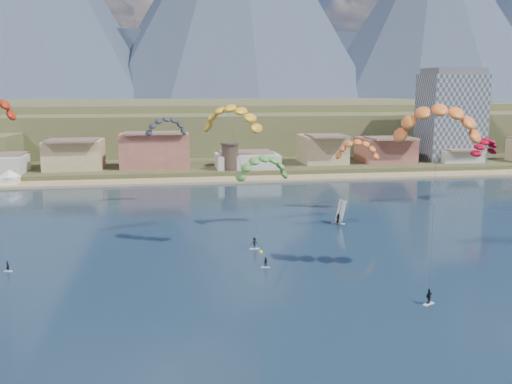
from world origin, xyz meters
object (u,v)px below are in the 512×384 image
kitesurfer_yellow (232,115)px  buoy (261,252)px  apartment_tower (451,115)px  kitesurfer_green (263,164)px  kitesurfer_orange (438,118)px  watchtower (230,156)px  windsurfer (339,216)px

kitesurfer_yellow → buoy: kitesurfer_yellow is taller
apartment_tower → kitesurfer_yellow: bearing=-133.0°
apartment_tower → kitesurfer_green: 113.73m
kitesurfer_orange → buoy: size_ratio=42.02×
kitesurfer_green → buoy: (-3.39, -18.25, -12.32)m
apartment_tower → watchtower: (-80.00, -14.00, -11.45)m
kitesurfer_green → watchtower: bearing=89.1°
kitesurfer_orange → kitesurfer_green: (-19.36, 33.17, -10.58)m
apartment_tower → kitesurfer_orange: size_ratio=1.19×
apartment_tower → kitesurfer_orange: 128.64m
kitesurfer_yellow → windsurfer: size_ratio=5.29×
apartment_tower → kitesurfer_green: apartment_tower is taller
watchtower → windsurfer: bearing=-77.5°
kitesurfer_yellow → kitesurfer_orange: 32.23m
kitesurfer_yellow → buoy: size_ratio=40.51×
kitesurfer_yellow → buoy: 23.23m
kitesurfer_yellow → windsurfer: kitesurfer_yellow is taller
kitesurfer_green → kitesurfer_yellow: bearing=-116.2°
apartment_tower → kitesurfer_yellow: (-88.82, -95.34, 4.97)m
kitesurfer_green → windsurfer: kitesurfer_green is taller
watchtower → windsurfer: 67.88m
kitesurfer_orange → buoy: (-22.74, 14.92, -22.90)m
kitesurfer_orange → kitesurfer_green: kitesurfer_orange is taller
kitesurfer_green → windsurfer: size_ratio=4.00×
apartment_tower → watchtower: size_ratio=3.72×
kitesurfer_yellow → buoy: (4.37, -2.49, -22.68)m
kitesurfer_orange → buoy: bearing=146.7°
apartment_tower → kitesurfer_yellow: apartment_tower is taller
kitesurfer_yellow → apartment_tower: bearing=47.0°
buoy → kitesurfer_yellow: bearing=150.3°
apartment_tower → buoy: 130.45m
watchtower → kitesurfer_yellow: 83.44m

